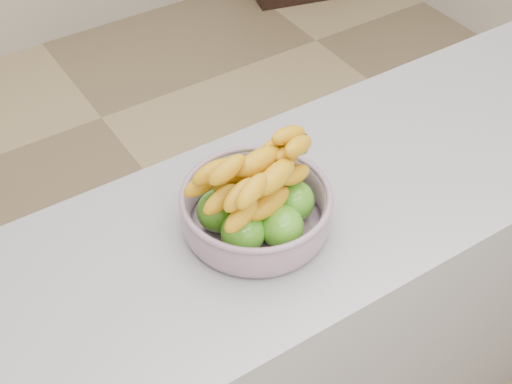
{
  "coord_description": "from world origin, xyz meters",
  "views": [
    {
      "loc": [
        -0.83,
        -1.36,
        2.02
      ],
      "look_at": [
        -0.25,
        -0.46,
        1.0
      ],
      "focal_mm": 50.0,
      "sensor_mm": 36.0,
      "label": 1
    }
  ],
  "objects": [
    {
      "name": "ground",
      "position": [
        0.0,
        0.0,
        0.0
      ],
      "size": [
        4.0,
        4.0,
        0.0
      ],
      "primitive_type": "plane",
      "color": "tan",
      "rests_on": "ground"
    },
    {
      "name": "counter",
      "position": [
        0.0,
        -0.46,
        0.45
      ],
      "size": [
        2.0,
        0.6,
        0.9
      ],
      "primitive_type": "cube",
      "color": "#9C9CA4",
      "rests_on": "ground"
    },
    {
      "name": "fruit_bowl",
      "position": [
        -0.25,
        -0.46,
        0.97
      ],
      "size": [
        0.32,
        0.32,
        0.2
      ],
      "rotation": [
        0.0,
        0.0,
        0.14
      ],
      "color": "#AAB4CC",
      "rests_on": "counter"
    }
  ]
}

